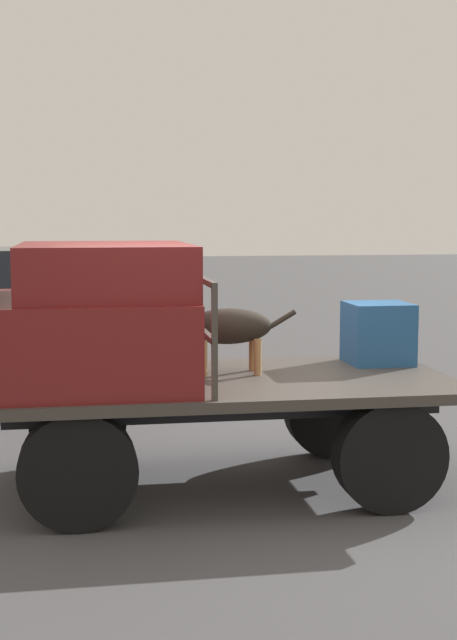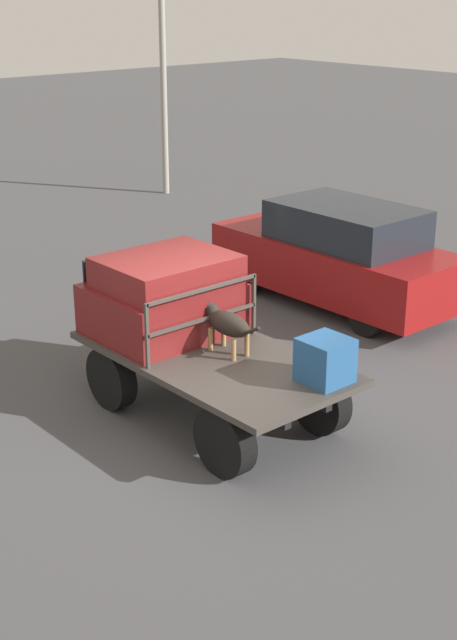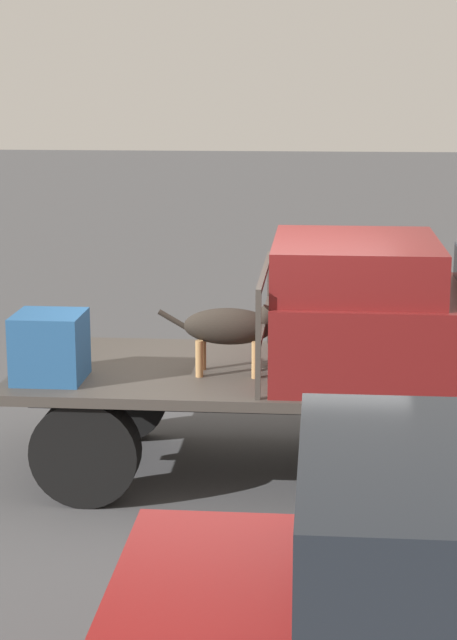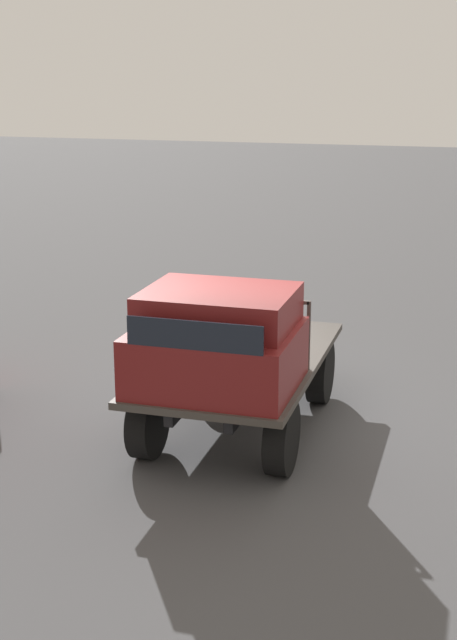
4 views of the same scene
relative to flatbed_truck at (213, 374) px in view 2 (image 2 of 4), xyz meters
The scene contains 8 objects.
ground_plane 0.61m from the flatbed_truck, ahead, with size 80.00×80.00×0.00m, color #474749.
flatbed_truck is the anchor object (origin of this frame).
truck_cab 1.22m from the flatbed_truck, ahead, with size 1.49×1.72×1.04m.
truck_headboard 0.82m from the flatbed_truck, ahead, with size 0.04×1.72×0.81m.
dog 0.67m from the flatbed_truck, 101.31° to the right, with size 1.08×0.28×0.64m.
cargo_crate 1.59m from the flatbed_truck, 162.14° to the right, with size 0.52×0.52×0.52m.
parked_sedan 4.73m from the flatbed_truck, 66.24° to the right, with size 4.37×1.72×1.73m.
light_pole_far 13.18m from the flatbed_truck, 34.61° to the right, with size 0.37×0.37×6.15m.
Camera 2 is at (-7.67, 6.41, 5.13)m, focal length 50.00 mm.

